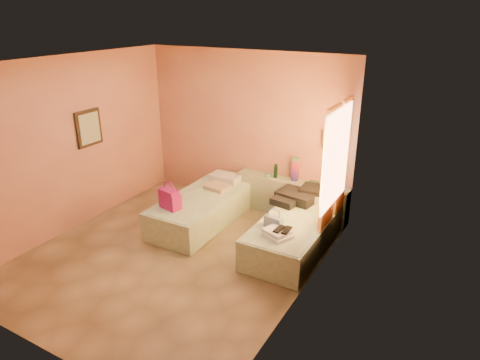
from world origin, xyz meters
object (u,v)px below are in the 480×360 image
object	(u,v)px
bed_left	(201,209)
blue_handbag	(274,222)
bed_right	(295,234)
green_book	(313,183)
magenta_handbag	(170,199)
water_bottle	(276,171)
towel_stack	(277,234)
headboard_ledge	(291,198)
flower_vase	(331,179)

from	to	relation	value
bed_left	blue_handbag	world-z (taller)	blue_handbag
bed_right	green_book	xyz separation A→B (m)	(-0.15, 1.12, 0.41)
bed_left	magenta_handbag	distance (m)	0.76
water_bottle	green_book	size ratio (longest dim) A/B	1.51
blue_handbag	towel_stack	size ratio (longest dim) A/B	0.77
water_bottle	towel_stack	xyz separation A→B (m)	(0.82, -1.67, -0.22)
bed_left	magenta_handbag	size ratio (longest dim) A/B	5.85
magenta_handbag	water_bottle	bearing A→B (deg)	69.38
green_book	headboard_ledge	bearing A→B (deg)	-159.90
bed_left	flower_vase	distance (m)	2.25
headboard_ledge	towel_stack	bearing A→B (deg)	-73.03
bed_left	towel_stack	size ratio (longest dim) A/B	5.71
blue_handbag	towel_stack	distance (m)	0.28
magenta_handbag	headboard_ledge	bearing A→B (deg)	62.54
magenta_handbag	towel_stack	xyz separation A→B (m)	(1.87, -0.01, -0.11)
flower_vase	blue_handbag	distance (m)	1.58
bed_left	green_book	size ratio (longest dim) A/B	12.45
water_bottle	magenta_handbag	distance (m)	1.97
bed_left	flower_vase	world-z (taller)	flower_vase
bed_left	bed_right	world-z (taller)	same
bed_right	water_bottle	world-z (taller)	water_bottle
bed_right	headboard_ledge	bearing A→B (deg)	116.20
headboard_ledge	bed_right	world-z (taller)	headboard_ledge
water_bottle	magenta_handbag	bearing A→B (deg)	-122.31
headboard_ledge	blue_handbag	size ratio (longest dim) A/B	7.63
green_book	towel_stack	size ratio (longest dim) A/B	0.46
bed_left	towel_stack	xyz separation A→B (m)	(1.71, -0.63, 0.30)
headboard_ledge	bed_right	xyz separation A→B (m)	(0.52, -1.05, -0.08)
towel_stack	magenta_handbag	bearing A→B (deg)	179.58
flower_vase	magenta_handbag	bearing A→B (deg)	-139.47
blue_handbag	bed_right	bearing A→B (deg)	73.27
flower_vase	bed_left	bearing A→B (deg)	-149.03
towel_stack	flower_vase	bearing A→B (deg)	84.57
bed_right	blue_handbag	size ratio (longest dim) A/B	7.45
magenta_handbag	towel_stack	size ratio (longest dim) A/B	0.98
green_book	flower_vase	distance (m)	0.33
green_book	blue_handbag	size ratio (longest dim) A/B	0.60
headboard_ledge	flower_vase	size ratio (longest dim) A/B	7.22
bed_right	magenta_handbag	xyz separation A→B (m)	(-1.88, -0.61, 0.41)
water_bottle	blue_handbag	distance (m)	1.60
green_book	bed_right	bearing A→B (deg)	-73.51
bed_left	flower_vase	size ratio (longest dim) A/B	7.04
headboard_ledge	blue_handbag	bearing A→B (deg)	-76.62
headboard_ledge	bed_right	distance (m)	1.18
headboard_ledge	bed_left	size ratio (longest dim) A/B	1.02
blue_handbag	towel_stack	world-z (taller)	blue_handbag
water_bottle	flower_vase	size ratio (longest dim) A/B	0.85
water_bottle	headboard_ledge	bearing A→B (deg)	0.85
bed_right	blue_handbag	xyz separation A→B (m)	(-0.18, -0.40, 0.34)
bed_left	blue_handbag	size ratio (longest dim) A/B	7.45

